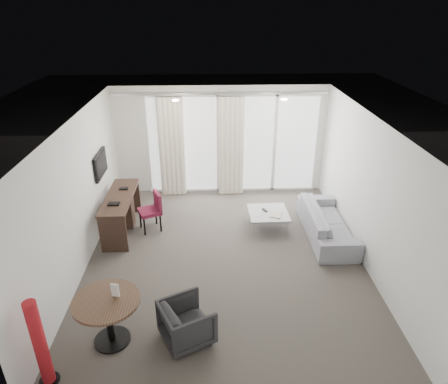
{
  "coord_description": "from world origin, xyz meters",
  "views": [
    {
      "loc": [
        -0.24,
        -6.08,
        4.34
      ],
      "look_at": [
        0.0,
        0.6,
        1.1
      ],
      "focal_mm": 32.0,
      "sensor_mm": 36.0,
      "label": 1
    }
  ],
  "objects_px": {
    "red_lamp": "(40,344)",
    "coffee_table": "(268,220)",
    "rattan_chair_a": "(254,149)",
    "rattan_chair_b": "(293,153)",
    "tub_armchair": "(187,322)",
    "sofa": "(327,222)",
    "round_table": "(109,321)",
    "desk_chair": "(150,212)",
    "desk": "(121,213)"
  },
  "relations": [
    {
      "from": "desk_chair",
      "to": "rattan_chair_a",
      "type": "xyz_separation_m",
      "value": [
        2.53,
        3.68,
        -0.0
      ]
    },
    {
      "from": "red_lamp",
      "to": "coffee_table",
      "type": "xyz_separation_m",
      "value": [
        3.25,
        3.64,
        -0.45
      ]
    },
    {
      "from": "desk",
      "to": "round_table",
      "type": "distance_m",
      "value": 3.03
    },
    {
      "from": "tub_armchair",
      "to": "rattan_chair_a",
      "type": "height_order",
      "value": "rattan_chair_a"
    },
    {
      "from": "round_table",
      "to": "rattan_chair_b",
      "type": "distance_m",
      "value": 7.47
    },
    {
      "from": "desk",
      "to": "rattan_chair_a",
      "type": "bearing_deg",
      "value": 49.97
    },
    {
      "from": "desk",
      "to": "coffee_table",
      "type": "relative_size",
      "value": 2.09
    },
    {
      "from": "sofa",
      "to": "red_lamp",
      "type": "bearing_deg",
      "value": 126.82
    },
    {
      "from": "round_table",
      "to": "sofa",
      "type": "bearing_deg",
      "value": 35.31
    },
    {
      "from": "desk_chair",
      "to": "rattan_chair_b",
      "type": "xyz_separation_m",
      "value": [
        3.63,
        3.42,
        -0.03
      ]
    },
    {
      "from": "coffee_table",
      "to": "sofa",
      "type": "distance_m",
      "value": 1.2
    },
    {
      "from": "desk",
      "to": "tub_armchair",
      "type": "height_order",
      "value": "desk"
    },
    {
      "from": "red_lamp",
      "to": "rattan_chair_b",
      "type": "distance_m",
      "value": 8.36
    },
    {
      "from": "red_lamp",
      "to": "sofa",
      "type": "relative_size",
      "value": 0.62
    },
    {
      "from": "round_table",
      "to": "coffee_table",
      "type": "height_order",
      "value": "round_table"
    },
    {
      "from": "red_lamp",
      "to": "tub_armchair",
      "type": "distance_m",
      "value": 1.85
    },
    {
      "from": "sofa",
      "to": "rattan_chair_a",
      "type": "xyz_separation_m",
      "value": [
        -1.06,
        4.04,
        0.11
      ]
    },
    {
      "from": "tub_armchair",
      "to": "sofa",
      "type": "bearing_deg",
      "value": -71.38
    },
    {
      "from": "rattan_chair_a",
      "to": "sofa",
      "type": "bearing_deg",
      "value": -79.59
    },
    {
      "from": "tub_armchair",
      "to": "coffee_table",
      "type": "distance_m",
      "value": 3.39
    },
    {
      "from": "round_table",
      "to": "tub_armchair",
      "type": "xyz_separation_m",
      "value": [
        1.06,
        -0.01,
        -0.06
      ]
    },
    {
      "from": "round_table",
      "to": "rattan_chair_a",
      "type": "bearing_deg",
      "value": 68.13
    },
    {
      "from": "red_lamp",
      "to": "rattan_chair_a",
      "type": "relative_size",
      "value": 1.54
    },
    {
      "from": "desk",
      "to": "red_lamp",
      "type": "relative_size",
      "value": 1.34
    },
    {
      "from": "tub_armchair",
      "to": "rattan_chair_b",
      "type": "distance_m",
      "value": 7.0
    },
    {
      "from": "red_lamp",
      "to": "rattan_chair_b",
      "type": "bearing_deg",
      "value": 57.93
    },
    {
      "from": "red_lamp",
      "to": "coffee_table",
      "type": "height_order",
      "value": "red_lamp"
    },
    {
      "from": "desk_chair",
      "to": "round_table",
      "type": "distance_m",
      "value": 3.02
    },
    {
      "from": "rattan_chair_a",
      "to": "rattan_chair_b",
      "type": "xyz_separation_m",
      "value": [
        1.1,
        -0.25,
        -0.03
      ]
    },
    {
      "from": "sofa",
      "to": "rattan_chair_b",
      "type": "relative_size",
      "value": 2.69
    },
    {
      "from": "desk_chair",
      "to": "round_table",
      "type": "bearing_deg",
      "value": -115.89
    },
    {
      "from": "desk",
      "to": "coffee_table",
      "type": "height_order",
      "value": "desk"
    },
    {
      "from": "desk_chair",
      "to": "sofa",
      "type": "bearing_deg",
      "value": -28.66
    },
    {
      "from": "tub_armchair",
      "to": "rattan_chair_b",
      "type": "bearing_deg",
      "value": -49.03
    },
    {
      "from": "rattan_chair_b",
      "to": "round_table",
      "type": "bearing_deg",
      "value": -112.59
    },
    {
      "from": "desk_chair",
      "to": "tub_armchair",
      "type": "height_order",
      "value": "desk_chair"
    },
    {
      "from": "red_lamp",
      "to": "coffee_table",
      "type": "bearing_deg",
      "value": 48.22
    },
    {
      "from": "desk_chair",
      "to": "tub_armchair",
      "type": "xyz_separation_m",
      "value": [
        0.9,
        -3.02,
        -0.11
      ]
    },
    {
      "from": "desk_chair",
      "to": "red_lamp",
      "type": "distance_m",
      "value": 3.75
    },
    {
      "from": "sofa",
      "to": "desk_chair",
      "type": "bearing_deg",
      "value": 84.23
    },
    {
      "from": "red_lamp",
      "to": "rattan_chair_b",
      "type": "relative_size",
      "value": 1.65
    },
    {
      "from": "desk",
      "to": "round_table",
      "type": "bearing_deg",
      "value": -82.16
    },
    {
      "from": "red_lamp",
      "to": "tub_armchair",
      "type": "bearing_deg",
      "value": 20.23
    },
    {
      "from": "desk",
      "to": "rattan_chair_a",
      "type": "relative_size",
      "value": 2.06
    },
    {
      "from": "desk",
      "to": "rattan_chair_a",
      "type": "height_order",
      "value": "rattan_chair_a"
    },
    {
      "from": "tub_armchair",
      "to": "rattan_chair_a",
      "type": "xyz_separation_m",
      "value": [
        1.62,
        6.7,
        0.11
      ]
    },
    {
      "from": "rattan_chair_a",
      "to": "rattan_chair_b",
      "type": "relative_size",
      "value": 1.08
    },
    {
      "from": "desk",
      "to": "coffee_table",
      "type": "bearing_deg",
      "value": 0.04
    },
    {
      "from": "desk",
      "to": "desk_chair",
      "type": "height_order",
      "value": "desk_chair"
    },
    {
      "from": "desk",
      "to": "desk_chair",
      "type": "bearing_deg",
      "value": 1.34
    }
  ]
}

